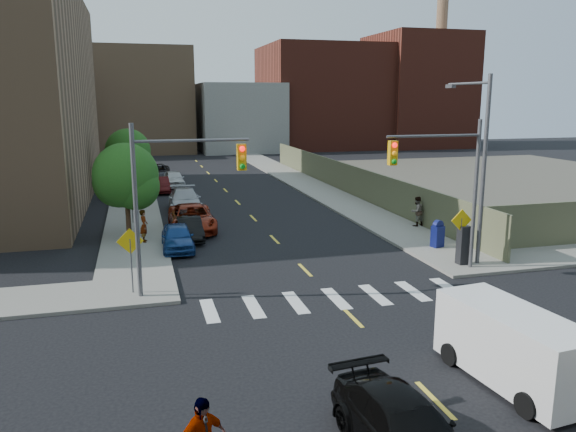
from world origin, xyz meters
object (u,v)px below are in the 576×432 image
parked_car_white (174,179)px  pedestrian_east (417,211)px  parked_car_red (192,218)px  mailbox (438,234)px  black_sedan (405,430)px  parked_car_silver (185,200)px  parked_car_maroon (161,185)px  cargo_van (509,343)px  parked_car_grey (157,172)px  pedestrian_west (144,226)px  parked_car_blue (177,237)px  payphone (464,245)px  parked_car_black (189,229)px

parked_car_white → pedestrian_east: bearing=-58.9°
parked_car_red → mailbox: bearing=-32.5°
pedestrian_east → black_sedan: bearing=44.2°
parked_car_red → parked_car_white: size_ratio=1.31×
parked_car_silver → pedestrian_east: pedestrian_east is taller
mailbox → pedestrian_east: 4.99m
parked_car_red → parked_car_maroon: bearing=94.7°
cargo_van → parked_car_grey: bearing=94.5°
cargo_van → parked_car_red: bearing=102.1°
parked_car_silver → pedestrian_west: (-2.97, -8.86, 0.27)m
parked_car_red → pedestrian_east: 13.81m
parked_car_blue → cargo_van: bearing=-63.3°
parked_car_red → pedestrian_west: bearing=-137.1°
parked_car_silver → payphone: size_ratio=2.91×
black_sedan → pedestrian_west: (-5.25, 20.84, 0.36)m
cargo_van → pedestrian_east: cargo_van is taller
black_sedan → pedestrian_east: 23.25m
pedestrian_west → parked_car_white: bearing=-7.0°
parked_car_blue → parked_car_black: 2.22m
pedestrian_west → pedestrian_east: pedestrian_east is taller
parked_car_black → black_sedan: black_sedan is taller
parked_car_maroon → pedestrian_west: size_ratio=2.20×
parked_car_silver → pedestrian_east: bearing=-33.2°
parked_car_red → parked_car_white: (0.12, 17.66, -0.05)m
black_sedan → mailbox: 18.44m
parked_car_red → mailbox: mailbox is taller
parked_car_grey → cargo_van: size_ratio=1.13×
parked_car_black → black_sedan: bearing=-82.9°
mailbox → parked_car_red: bearing=130.9°
pedestrian_west → mailbox: bearing=-107.8°
parked_car_blue → parked_car_red: (1.18, 4.26, 0.09)m
parked_car_maroon → cargo_van: (8.01, -35.91, 0.48)m
parked_car_red → parked_car_black: bearing=-98.8°
parked_car_white → cargo_van: size_ratio=0.88×
parked_car_grey → pedestrian_west: (-1.67, -25.17, 0.28)m
pedestrian_east → parked_car_black: bearing=-20.7°
mailbox → pedestrian_west: bearing=144.5°
parked_car_black → parked_car_maroon: (-0.83, 17.09, 0.02)m
parked_car_silver → black_sedan: bearing=-84.1°
black_sedan → payphone: 15.64m
payphone → pedestrian_east: payphone is taller
parked_car_black → pedestrian_west: pedestrian_west is taller
parked_car_black → pedestrian_east: 13.85m
parked_car_blue → payphone: bearing=-26.1°
parked_car_black → cargo_van: cargo_van is taller
parked_car_black → payphone: 14.92m
parked_car_red → cargo_van: cargo_van is taller
parked_car_maroon → parked_car_white: bearing=61.9°
black_sedan → mailbox: (9.76, 15.64, 0.17)m
parked_car_silver → parked_car_white: size_ratio=1.24×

